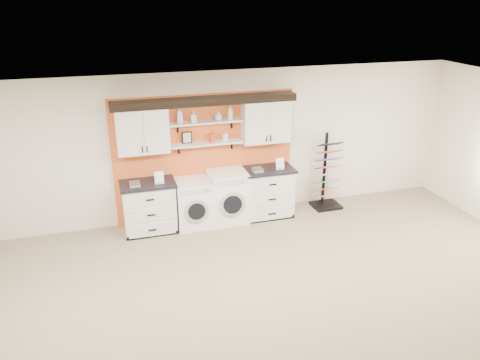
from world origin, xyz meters
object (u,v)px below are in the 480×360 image
object	(u,v)px
base_cabinet_left	(149,207)
dryer	(228,197)
washer	(193,203)
sample_rack	(327,184)
base_cabinet_right	(267,192)

from	to	relation	value
base_cabinet_left	dryer	world-z (taller)	dryer
washer	sample_rack	size ratio (longest dim) A/B	0.58
washer	dryer	world-z (taller)	dryer
base_cabinet_left	sample_rack	size ratio (longest dim) A/B	0.64
base_cabinet_left	base_cabinet_right	size ratio (longest dim) A/B	0.97
base_cabinet_right	base_cabinet_left	bearing A→B (deg)	180.00
base_cabinet_right	washer	size ratio (longest dim) A/B	1.12
base_cabinet_left	base_cabinet_right	world-z (taller)	base_cabinet_right
washer	sample_rack	xyz separation A→B (m)	(2.75, 0.04, 0.05)
sample_rack	washer	bearing A→B (deg)	179.93
base_cabinet_left	dryer	size ratio (longest dim) A/B	0.99
dryer	base_cabinet_left	bearing A→B (deg)	179.87
dryer	base_cabinet_right	bearing A→B (deg)	0.24
base_cabinet_right	sample_rack	world-z (taller)	sample_rack
washer	dryer	distance (m)	0.67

